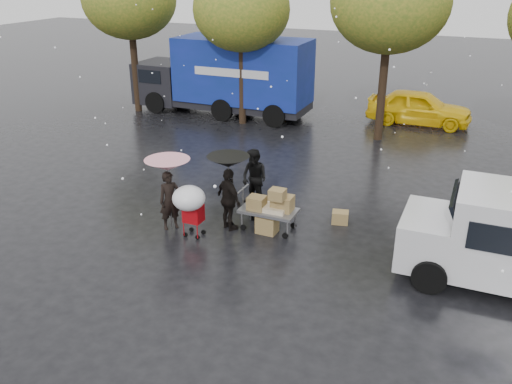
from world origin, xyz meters
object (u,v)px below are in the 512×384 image
at_px(vendor_cart, 271,205).
at_px(blue_truck, 226,76).
at_px(shopping_cart, 190,201).
at_px(person_black, 229,200).
at_px(person_pink, 170,201).
at_px(yellow_taxi, 419,107).

distance_m(vendor_cart, blue_truck, 12.09).
distance_m(shopping_cart, blue_truck, 12.42).
xyz_separation_m(person_black, blue_truck, (-5.27, 10.64, 0.90)).
relative_size(person_black, blue_truck, 0.21).
bearing_deg(blue_truck, person_black, -63.66).
height_order(person_pink, vendor_cart, person_pink).
distance_m(blue_truck, yellow_taxi, 8.71).
bearing_deg(person_black, vendor_cart, -128.13).
distance_m(vendor_cart, shopping_cart, 2.17).
relative_size(person_pink, shopping_cart, 1.10).
distance_m(person_black, yellow_taxi, 12.80).
distance_m(person_pink, vendor_cart, 2.69).
distance_m(person_black, shopping_cart, 1.13).
relative_size(person_black, shopping_cart, 1.17).
bearing_deg(person_black, person_pink, 53.28).
bearing_deg(person_pink, shopping_cart, -71.99).
xyz_separation_m(person_pink, shopping_cart, (0.79, -0.31, 0.26)).
xyz_separation_m(person_pink, blue_truck, (-3.80, 11.21, 0.95)).
xyz_separation_m(shopping_cart, blue_truck, (-4.59, 11.51, 0.69)).
relative_size(person_pink, person_black, 0.94).
height_order(person_black, blue_truck, blue_truck).
xyz_separation_m(shopping_cart, yellow_taxi, (3.88, 13.27, -0.31)).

